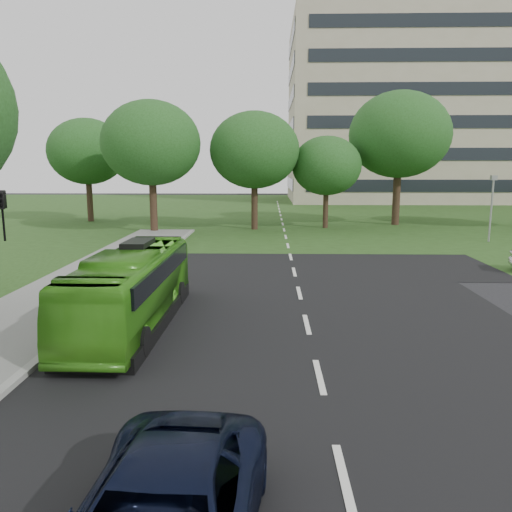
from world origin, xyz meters
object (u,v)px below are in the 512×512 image
at_px(bus, 132,288).
at_px(camera_pole, 492,199).
at_px(tree_park_f, 87,152).
at_px(tree_park_a, 151,143).
at_px(tree_park_c, 327,166).
at_px(tree_park_b, 254,150).
at_px(tree_park_d, 399,135).
at_px(office_building, 429,114).

bearing_deg(bus, camera_pole, 44.39).
bearing_deg(tree_park_f, tree_park_a, -44.56).
height_order(tree_park_a, tree_park_c, tree_park_a).
bearing_deg(tree_park_b, tree_park_c, 10.58).
bearing_deg(tree_park_d, tree_park_a, -164.65).
bearing_deg(camera_pole, tree_park_f, 160.85).
bearing_deg(tree_park_b, tree_park_f, 160.04).
bearing_deg(tree_park_f, tree_park_c, -11.96).
bearing_deg(tree_park_a, bus, -78.78).
relative_size(tree_park_f, bus, 1.06).
xyz_separation_m(tree_park_b, bus, (-3.14, -24.53, -5.00)).
height_order(tree_park_c, tree_park_f, tree_park_f).
bearing_deg(tree_park_c, tree_park_d, 21.00).
relative_size(tree_park_b, tree_park_c, 1.25).
bearing_deg(tree_park_d, tree_park_b, -163.84).
height_order(tree_park_a, tree_park_f, tree_park_a).
height_order(tree_park_a, tree_park_d, tree_park_d).
xyz_separation_m(office_building, camera_pole, (-8.50, -41.96, -9.67)).
bearing_deg(tree_park_b, office_building, 55.66).
height_order(bus, camera_pole, camera_pole).
bearing_deg(tree_park_c, office_building, 61.74).
height_order(tree_park_d, camera_pole, tree_park_d).
xyz_separation_m(tree_park_f, camera_pole, (30.98, -11.89, -3.43)).
distance_m(tree_park_c, tree_park_d, 7.21).
xyz_separation_m(tree_park_c, bus, (-8.91, -25.61, -3.80)).
bearing_deg(bus, tree_park_c, 71.44).
bearing_deg(tree_park_b, bus, -97.30).
xyz_separation_m(tree_park_a, tree_park_c, (13.39, 2.99, -1.65)).
bearing_deg(tree_park_d, tree_park_f, 175.76).
xyz_separation_m(bus, camera_pole, (18.95, 18.16, 1.63)).
distance_m(bus, camera_pole, 26.30).
distance_m(tree_park_a, tree_park_b, 7.88).
bearing_deg(tree_park_c, tree_park_b, -169.42).
distance_m(tree_park_b, tree_park_f, 16.14).
relative_size(tree_park_b, tree_park_f, 1.00).
height_order(tree_park_b, bus, tree_park_b).
relative_size(office_building, tree_park_b, 4.36).
distance_m(tree_park_c, tree_park_f, 21.43).
relative_size(office_building, tree_park_a, 4.09).
distance_m(tree_park_f, camera_pole, 33.36).
distance_m(tree_park_d, camera_pole, 11.57).
xyz_separation_m(office_building, tree_park_d, (-12.26, -32.09, -4.94)).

